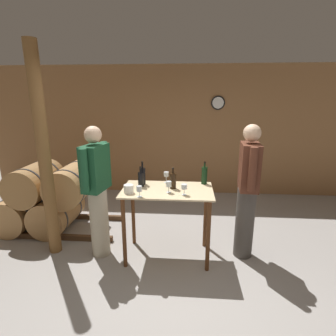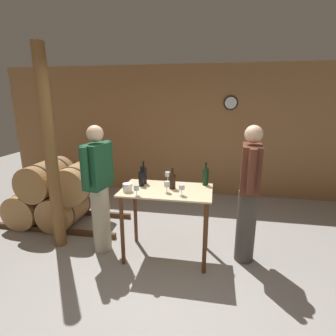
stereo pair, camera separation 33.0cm
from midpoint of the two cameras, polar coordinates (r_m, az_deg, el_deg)
name	(u,v)px [view 2 (the right image)]	position (r m, az deg, el deg)	size (l,w,h in m)	color
ground_plane	(168,278)	(3.33, 2.98, -22.89)	(14.00, 14.00, 0.00)	#9E9993
back_wall	(193,132)	(5.61, 7.11, 7.85)	(8.40, 0.08, 2.70)	#996B42
barrel_rack	(57,193)	(4.65, -21.23, -5.23)	(2.56, 0.86, 1.07)	#4C331E
tasting_table	(167,203)	(3.35, 2.54, -7.72)	(1.13, 0.67, 0.94)	beige
wooden_post	(50,153)	(3.70, -21.94, 3.08)	(0.16, 0.16, 2.70)	brown
wine_bottle_far_left	(141,178)	(3.39, -3.06, -2.27)	(0.07, 0.07, 0.27)	black
wine_bottle_left	(144,175)	(3.47, -2.61, -1.55)	(0.08, 0.08, 0.31)	black
wine_bottle_center	(172,181)	(3.28, 3.85, -2.79)	(0.08, 0.08, 0.27)	black
wine_bottle_right	(206,176)	(3.46, 10.91, -1.80)	(0.08, 0.08, 0.30)	black
wine_glass_near_left	(137,188)	(3.05, -3.80, -4.43)	(0.06, 0.06, 0.13)	silver
wine_glass_near_center	(168,175)	(3.50, 2.60, -1.48)	(0.07, 0.07, 0.15)	silver
wine_glass_near_right	(167,184)	(3.14, 2.76, -3.65)	(0.07, 0.07, 0.14)	silver
wine_glass_far_side	(182,187)	(3.07, 6.09, -4.29)	(0.07, 0.07, 0.13)	silver
ice_bucket	(128,187)	(3.21, -5.90, -4.29)	(0.12, 0.12, 0.10)	white
person_host	(249,193)	(3.40, 19.87, -5.11)	(0.25, 0.59, 1.75)	#4C4742
person_visitor_with_scarf	(99,187)	(3.50, -12.23, -4.21)	(0.29, 0.58, 1.72)	#B7AD93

